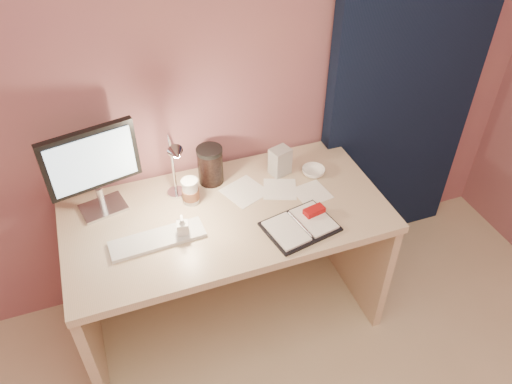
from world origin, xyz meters
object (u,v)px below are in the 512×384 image
object	(u,v)px
desk	(224,237)
monitor	(92,164)
desk_lamp	(176,166)
coffee_cup	(191,192)
keyboard	(158,239)
dark_jar	(210,167)
bowl	(313,172)
planner	(301,225)
lotion_bottle	(183,226)
product_box	(280,161)

from	to	relation	value
desk	monitor	world-z (taller)	monitor
desk	monitor	distance (m)	0.70
desk_lamp	desk	bearing A→B (deg)	-10.82
coffee_cup	keyboard	bearing A→B (deg)	-135.70
monitor	dark_jar	distance (m)	0.53
dark_jar	desk_lamp	xyz separation A→B (m)	(-0.17, -0.12, 0.14)
bowl	desk_lamp	world-z (taller)	desk_lamp
planner	dark_jar	xyz separation A→B (m)	(-0.27, 0.43, 0.07)
lotion_bottle	product_box	bearing A→B (deg)	25.46
coffee_cup	bowl	size ratio (longest dim) A/B	1.12
keyboard	desk_lamp	distance (m)	0.31
bowl	dark_jar	size ratio (longest dim) A/B	0.67
desk	product_box	world-z (taller)	product_box
lotion_bottle	bowl	bearing A→B (deg)	15.36
dark_jar	lotion_bottle	bearing A→B (deg)	-124.19
bowl	desk_lamp	size ratio (longest dim) A/B	0.31
coffee_cup	desk_lamp	size ratio (longest dim) A/B	0.35
coffee_cup	bowl	world-z (taller)	coffee_cup
bowl	product_box	xyz separation A→B (m)	(-0.14, 0.07, 0.05)
planner	dark_jar	bearing A→B (deg)	111.50
lotion_bottle	product_box	distance (m)	0.59
bowl	product_box	distance (m)	0.17
monitor	coffee_cup	world-z (taller)	monitor
lotion_bottle	product_box	world-z (taller)	product_box
product_box	desk	bearing A→B (deg)	-179.41
keyboard	coffee_cup	bearing A→B (deg)	41.32
monitor	planner	size ratio (longest dim) A/B	1.26
coffee_cup	lotion_bottle	xyz separation A→B (m)	(-0.08, -0.19, -0.00)
monitor	bowl	bearing A→B (deg)	-17.96
planner	bowl	xyz separation A→B (m)	(0.20, 0.31, 0.01)
keyboard	desk	bearing A→B (deg)	21.12
monitor	dark_jar	world-z (taller)	monitor
desk	bowl	xyz separation A→B (m)	(0.47, 0.04, 0.24)
planner	lotion_bottle	bearing A→B (deg)	154.92
bowl	monitor	bearing A→B (deg)	174.49
bowl	lotion_bottle	world-z (taller)	lotion_bottle
planner	lotion_bottle	xyz separation A→B (m)	(-0.48, 0.12, 0.04)
keyboard	desk_lamp	world-z (taller)	desk_lamp
dark_jar	coffee_cup	bearing A→B (deg)	-137.90
desk	coffee_cup	bearing A→B (deg)	160.58
monitor	planner	world-z (taller)	monitor
desk	coffee_cup	size ratio (longest dim) A/B	11.46
dark_jar	product_box	world-z (taller)	dark_jar
dark_jar	desk_lamp	size ratio (longest dim) A/B	0.47
desk	lotion_bottle	size ratio (longest dim) A/B	13.22
monitor	desk_lamp	world-z (taller)	monitor
keyboard	lotion_bottle	xyz separation A→B (m)	(0.11, -0.01, 0.05)
coffee_cup	product_box	bearing A→B (deg)	7.67
keyboard	planner	size ratio (longest dim) A/B	1.19
monitor	product_box	size ratio (longest dim) A/B	3.03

